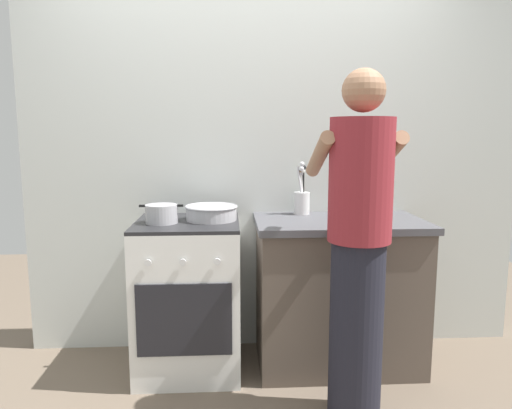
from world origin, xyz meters
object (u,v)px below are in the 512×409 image
Objects in this scene: pot at (161,214)px; spice_bottle at (342,214)px; mixing_bowl at (211,212)px; person at (358,249)px; utensil_crock at (302,198)px; stove_range at (189,296)px; oil_bottle at (377,201)px.

spice_bottle is (1.04, -0.02, -0.01)m from pot.
mixing_bowl is 0.93m from person.
pot is 0.80× the size of mixing_bowl.
utensil_crock is 0.34m from spice_bottle.
oil_bottle is (1.13, 0.04, 0.56)m from stove_range.
stove_range is at bearing -178.22° from oil_bottle.
utensil_crock is (0.84, 0.25, 0.05)m from pot.
utensil_crock reaches higher than pot.
stove_range is 2.90× the size of mixing_bowl.
spice_bottle is at bearing -54.53° from utensil_crock.
stove_range is at bearing -165.79° from mixing_bowl.
utensil_crock is at bearing 101.58° from person.
spice_bottle is at bearing -0.95° from pot.
utensil_crock is (0.56, 0.17, 0.05)m from mixing_bowl.
oil_bottle is (0.24, 0.10, 0.06)m from spice_bottle.
mixing_bowl is 0.76m from spice_bottle.
stove_range is 0.52m from pot.
oil_bottle is at bearing -0.02° from mixing_bowl.
mixing_bowl is at bearing 140.68° from person.
mixing_bowl is at bearing 16.15° from pot.
person is at bearing -114.90° from oil_bottle.
spice_bottle is 0.36× the size of oil_bottle.
mixing_bowl is at bearing 172.60° from spice_bottle.
mixing_bowl is (0.28, 0.08, -0.01)m from pot.
oil_bottle is 0.15× the size of person.
person reaches higher than utensil_crock.
utensil_crock reaches higher than stove_range.
stove_range is at bearing 147.20° from person.
pot is at bearing -176.37° from oil_bottle.
oil_bottle is 0.67m from person.
person is (0.16, -0.76, -0.14)m from utensil_crock.
pot is at bearing 153.05° from person.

